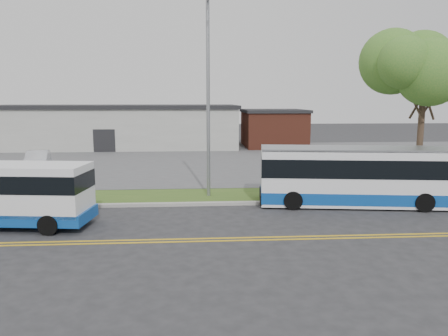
{
  "coord_description": "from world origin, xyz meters",
  "views": [
    {
      "loc": [
        2.3,
        -18.83,
        4.91
      ],
      "look_at": [
        3.74,
        2.16,
        1.6
      ],
      "focal_mm": 35.0,
      "sensor_mm": 36.0,
      "label": 1
    }
  ],
  "objects": [
    {
      "name": "lane_line_south",
      "position": [
        0.0,
        -4.15,
        0.01
      ],
      "size": [
        70.0,
        0.12,
        0.01
      ],
      "primitive_type": "cube",
      "color": "gold",
      "rests_on": "ground"
    },
    {
      "name": "tree_east",
      "position": [
        14.0,
        3.0,
        6.2
      ],
      "size": [
        5.2,
        5.2,
        8.33
      ],
      "color": "#37281E",
      "rests_on": "verge"
    },
    {
      "name": "brick_wing",
      "position": [
        10.5,
        26.0,
        1.96
      ],
      "size": [
        6.3,
        7.3,
        3.9
      ],
      "color": "brown",
      "rests_on": "ground"
    },
    {
      "name": "pedestrian",
      "position": [
        -5.23,
        4.0,
        0.95
      ],
      "size": [
        0.74,
        0.68,
        1.7
      ],
      "primitive_type": "imported",
      "rotation": [
        0.0,
        0.0,
        3.72
      ],
      "color": "black",
      "rests_on": "verge"
    },
    {
      "name": "parking_lot",
      "position": [
        0.0,
        17.0,
        0.05
      ],
      "size": [
        80.0,
        25.0,
        0.1
      ],
      "primitive_type": "cube",
      "color": "#4C4C4F",
      "rests_on": "ground"
    },
    {
      "name": "commercial_building",
      "position": [
        -6.0,
        27.0,
        2.18
      ],
      "size": [
        25.4,
        10.4,
        4.35
      ],
      "color": "#9E9E99",
      "rests_on": "ground"
    },
    {
      "name": "transit_bus",
      "position": [
        10.25,
        0.6,
        1.38
      ],
      "size": [
        10.02,
        3.55,
        2.72
      ],
      "rotation": [
        0.0,
        0.0,
        -0.14
      ],
      "color": "white",
      "rests_on": "ground"
    },
    {
      "name": "grocery_bag_right",
      "position": [
        -4.93,
        4.25,
        0.26
      ],
      "size": [
        0.32,
        0.32,
        0.32
      ],
      "primitive_type": "sphere",
      "color": "white",
      "rests_on": "verge"
    },
    {
      "name": "verge",
      "position": [
        0.0,
        2.9,
        0.05
      ],
      "size": [
        80.0,
        3.3,
        0.1
      ],
      "primitive_type": "cube",
      "color": "#33541C",
      "rests_on": "ground"
    },
    {
      "name": "parked_car_a",
      "position": [
        -8.44,
        11.58,
        0.77
      ],
      "size": [
        2.24,
        4.27,
        1.34
      ],
      "primitive_type": "imported",
      "rotation": [
        0.0,
        0.0,
        0.21
      ],
      "color": "silver",
      "rests_on": "parking_lot"
    },
    {
      "name": "grocery_bag_left",
      "position": [
        -5.53,
        3.75,
        0.26
      ],
      "size": [
        0.32,
        0.32,
        0.32
      ],
      "primitive_type": "sphere",
      "color": "white",
      "rests_on": "verge"
    },
    {
      "name": "lane_line_north",
      "position": [
        0.0,
        -3.85,
        0.01
      ],
      "size": [
        70.0,
        0.12,
        0.01
      ],
      "primitive_type": "cube",
      "color": "gold",
      "rests_on": "ground"
    },
    {
      "name": "ground",
      "position": [
        0.0,
        0.0,
        0.0
      ],
      "size": [
        140.0,
        140.0,
        0.0
      ],
      "primitive_type": "plane",
      "color": "#28282B",
      "rests_on": "ground"
    },
    {
      "name": "streetlight_near",
      "position": [
        3.0,
        2.73,
        5.23
      ],
      "size": [
        0.35,
        1.53,
        9.5
      ],
      "color": "gray",
      "rests_on": "verge"
    },
    {
      "name": "curb",
      "position": [
        0.0,
        1.1,
        0.07
      ],
      "size": [
        80.0,
        0.3,
        0.15
      ],
      "primitive_type": "cube",
      "color": "#9E9B93",
      "rests_on": "ground"
    },
    {
      "name": "shuttle_bus",
      "position": [
        -4.45,
        -1.88,
        1.32
      ],
      "size": [
        6.62,
        2.87,
        2.46
      ],
      "rotation": [
        0.0,
        0.0,
        -0.13
      ],
      "color": "#0D4294",
      "rests_on": "ground"
    }
  ]
}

